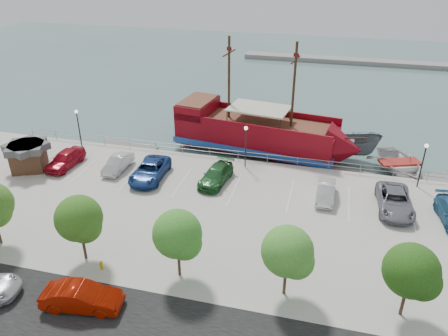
# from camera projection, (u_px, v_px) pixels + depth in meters

# --- Properties ---
(ground) EXTENTS (160.00, 160.00, 0.00)m
(ground) POSITION_uv_depth(u_px,v_px,m) (229.00, 210.00, 38.12)
(ground) COLOR #456764
(sidewalk) EXTENTS (100.00, 4.00, 0.05)m
(sidewalk) POSITION_uv_depth(u_px,v_px,m) (194.00, 277.00, 29.08)
(sidewalk) COLOR #A9A398
(sidewalk) RESTS_ON land_slab
(seawall_railing) EXTENTS (50.00, 0.06, 1.00)m
(seawall_railing) POSITION_uv_depth(u_px,v_px,m) (248.00, 156.00, 44.09)
(seawall_railing) COLOR gray
(seawall_railing) RESTS_ON land_slab
(far_shore) EXTENTS (40.00, 3.00, 0.80)m
(far_shore) POSITION_uv_depth(u_px,v_px,m) (349.00, 61.00, 82.87)
(far_shore) COLOR gray
(far_shore) RESTS_ON ground
(pirate_ship) EXTENTS (20.62, 8.32, 12.85)m
(pirate_ship) POSITION_uv_depth(u_px,v_px,m) (269.00, 135.00, 47.16)
(pirate_ship) COLOR maroon
(pirate_ship) RESTS_ON ground
(patrol_boat) EXTENTS (7.34, 3.01, 2.80)m
(patrol_boat) POSITION_uv_depth(u_px,v_px,m) (345.00, 147.00, 46.30)
(patrol_boat) COLOR #485055
(patrol_boat) RESTS_ON ground
(speedboat) EXTENTS (7.13, 8.31, 1.45)m
(speedboat) POSITION_uv_depth(u_px,v_px,m) (399.00, 166.00, 44.00)
(speedboat) COLOR silver
(speedboat) RESTS_ON ground
(dock_west) EXTENTS (6.64, 2.35, 0.37)m
(dock_west) POSITION_uv_depth(u_px,v_px,m) (129.00, 148.00, 48.97)
(dock_west) COLOR slate
(dock_west) RESTS_ON ground
(dock_mid) EXTENTS (7.25, 3.90, 0.40)m
(dock_mid) POSITION_uv_depth(u_px,v_px,m) (342.00, 172.00, 43.85)
(dock_mid) COLOR slate
(dock_mid) RESTS_ON ground
(dock_east) EXTENTS (7.18, 4.65, 0.40)m
(dock_east) POSITION_uv_depth(u_px,v_px,m) (419.00, 181.00, 42.25)
(dock_east) COLOR gray
(dock_east) RESTS_ON ground
(shed) EXTENTS (4.27, 4.27, 2.67)m
(shed) POSITION_uv_depth(u_px,v_px,m) (28.00, 156.00, 42.17)
(shed) COLOR #4E2F1E
(shed) RESTS_ON land_slab
(street_sedan) EXTENTS (5.06, 2.36, 1.61)m
(street_sedan) POSITION_uv_depth(u_px,v_px,m) (82.00, 297.00, 26.38)
(street_sedan) COLOR #901302
(street_sedan) RESTS_ON street
(fire_hydrant) EXTENTS (0.24, 0.24, 0.69)m
(fire_hydrant) POSITION_uv_depth(u_px,v_px,m) (101.00, 265.00, 29.61)
(fire_hydrant) COLOR #C49811
(fire_hydrant) RESTS_ON sidewalk
(lamp_post_left) EXTENTS (0.36, 0.36, 4.28)m
(lamp_post_left) POSITION_uv_depth(u_px,v_px,m) (78.00, 122.00, 45.80)
(lamp_post_left) COLOR black
(lamp_post_left) RESTS_ON land_slab
(lamp_post_mid) EXTENTS (0.36, 0.36, 4.28)m
(lamp_post_mid) POSITION_uv_depth(u_px,v_px,m) (246.00, 139.00, 41.85)
(lamp_post_mid) COLOR black
(lamp_post_mid) RESTS_ON land_slab
(lamp_post_right) EXTENTS (0.36, 0.36, 4.28)m
(lamp_post_right) POSITION_uv_depth(u_px,v_px,m) (424.00, 158.00, 38.34)
(lamp_post_right) COLOR black
(lamp_post_right) RESTS_ON land_slab
(tree_c) EXTENTS (3.30, 3.20, 5.00)m
(tree_c) POSITION_uv_depth(u_px,v_px,m) (80.00, 220.00, 29.21)
(tree_c) COLOR #473321
(tree_c) RESTS_ON sidewalk
(tree_d) EXTENTS (3.30, 3.20, 5.00)m
(tree_d) POSITION_uv_depth(u_px,v_px,m) (179.00, 236.00, 27.67)
(tree_d) COLOR #473321
(tree_d) RESTS_ON sidewalk
(tree_e) EXTENTS (3.30, 3.20, 5.00)m
(tree_e) POSITION_uv_depth(u_px,v_px,m) (290.00, 254.00, 26.14)
(tree_e) COLOR #473321
(tree_e) RESTS_ON sidewalk
(tree_f) EXTENTS (3.30, 3.20, 5.00)m
(tree_f) POSITION_uv_depth(u_px,v_px,m) (414.00, 273.00, 24.60)
(tree_f) COLOR #473321
(tree_f) RESTS_ON sidewalk
(parked_car_a) EXTENTS (2.23, 4.95, 1.65)m
(parked_car_a) POSITION_uv_depth(u_px,v_px,m) (65.00, 159.00, 42.87)
(parked_car_a) COLOR #A30E1E
(parked_car_a) RESTS_ON land_slab
(parked_car_b) EXTENTS (1.59, 4.30, 1.40)m
(parked_car_b) POSITION_uv_depth(u_px,v_px,m) (118.00, 163.00, 42.28)
(parked_car_b) COLOR beige
(parked_car_b) RESTS_ON land_slab
(parked_car_c) EXTENTS (2.88, 5.85, 1.60)m
(parked_car_c) POSITION_uv_depth(u_px,v_px,m) (150.00, 170.00, 40.80)
(parked_car_c) COLOR navy
(parked_car_c) RESTS_ON land_slab
(parked_car_d) EXTENTS (2.70, 5.29, 1.47)m
(parked_car_d) POSITION_uv_depth(u_px,v_px,m) (216.00, 175.00, 40.11)
(parked_car_d) COLOR #215928
(parked_car_d) RESTS_ON land_slab
(parked_car_f) EXTENTS (1.52, 4.25, 1.40)m
(parked_car_f) POSITION_uv_depth(u_px,v_px,m) (326.00, 192.00, 37.56)
(parked_car_f) COLOR silver
(parked_car_f) RESTS_ON land_slab
(parked_car_g) EXTENTS (2.90, 5.90, 1.61)m
(parked_car_g) POSITION_uv_depth(u_px,v_px,m) (395.00, 201.00, 36.04)
(parked_car_g) COLOR gray
(parked_car_g) RESTS_ON land_slab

